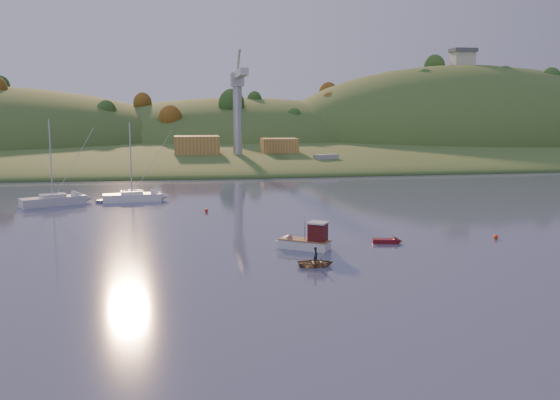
{
  "coord_description": "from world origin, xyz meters",
  "views": [
    {
      "loc": [
        -11.88,
        -33.67,
        14.21
      ],
      "look_at": [
        -1.1,
        34.16,
        4.0
      ],
      "focal_mm": 40.0,
      "sensor_mm": 36.0,
      "label": 1
    }
  ],
  "objects": [
    {
      "name": "hilltop_house",
      "position": [
        95.0,
        195.0,
        33.4
      ],
      "size": [
        9.0,
        7.0,
        6.45
      ],
      "color": "beige",
      "rests_on": "hill_right"
    },
    {
      "name": "hill_right",
      "position": [
        95.0,
        195.0,
        0.0
      ],
      "size": [
        150.0,
        130.0,
        60.0
      ],
      "primitive_type": "ellipsoid",
      "color": "#2E5020",
      "rests_on": "ground"
    },
    {
      "name": "grey_dinghy",
      "position": [
        -23.3,
        63.1,
        0.21
      ],
      "size": [
        2.5,
        2.85,
        1.04
      ],
      "rotation": [
        0.0,
        0.0,
        0.93
      ],
      "color": "slate",
      "rests_on": "ground"
    },
    {
      "name": "fishing_boat",
      "position": [
        -0.05,
        27.17,
        0.85
      ],
      "size": [
        6.05,
        4.88,
        3.84
      ],
      "rotation": [
        0.0,
        0.0,
        2.56
      ],
      "color": "silver",
      "rests_on": "ground"
    },
    {
      "name": "shore_slope",
      "position": [
        0.0,
        165.0,
        0.0
      ],
      "size": [
        640.0,
        150.0,
        7.0
      ],
      "primitive_type": "ellipsoid",
      "color": "#2E5020",
      "rests_on": "ground"
    },
    {
      "name": "dock_crane",
      "position": [
        2.0,
        118.39,
        17.17
      ],
      "size": [
        3.2,
        28.0,
        20.3
      ],
      "color": "#B7B7BC",
      "rests_on": "wharf"
    },
    {
      "name": "canoe",
      "position": [
        -0.09,
        19.9,
        0.34
      ],
      "size": [
        3.33,
        2.44,
        0.67
      ],
      "primitive_type": "imported",
      "rotation": [
        0.0,
        0.0,
        1.53
      ],
      "color": "olive",
      "rests_on": "ground"
    },
    {
      "name": "shed_east",
      "position": [
        13.0,
        124.0,
        4.4
      ],
      "size": [
        9.0,
        7.0,
        4.0
      ],
      "primitive_type": "cube",
      "color": "#A87238",
      "rests_on": "wharf"
    },
    {
      "name": "paddler",
      "position": [
        -0.09,
        19.9,
        0.77
      ],
      "size": [
        0.39,
        0.58,
        1.54
      ],
      "primitive_type": "imported",
      "rotation": [
        0.0,
        0.0,
        1.53
      ],
      "color": "black",
      "rests_on": "ground"
    },
    {
      "name": "buoy_3",
      "position": [
        -8.63,
        51.03,
        0.25
      ],
      "size": [
        0.5,
        0.5,
        0.5
      ],
      "primitive_type": "sphere",
      "color": "#FF360D",
      "rests_on": "ground"
    },
    {
      "name": "red_tender",
      "position": [
        9.87,
        28.21,
        0.22
      ],
      "size": [
        3.3,
        1.68,
        1.07
      ],
      "rotation": [
        0.0,
        0.0,
        -0.2
      ],
      "color": "maroon",
      "rests_on": "ground"
    },
    {
      "name": "wharf",
      "position": [
        5.0,
        122.0,
        1.2
      ],
      "size": [
        42.0,
        16.0,
        2.4
      ],
      "primitive_type": "cube",
      "color": "slate",
      "rests_on": "ground"
    },
    {
      "name": "work_vessel",
      "position": [
        21.78,
        109.3,
        1.17
      ],
      "size": [
        13.54,
        8.25,
        3.28
      ],
      "rotation": [
        0.0,
        0.0,
        0.31
      ],
      "color": "slate",
      "rests_on": "ground"
    },
    {
      "name": "ground",
      "position": [
        0.0,
        0.0,
        0.0
      ],
      "size": [
        500.0,
        500.0,
        0.0
      ],
      "primitive_type": "plane",
      "color": "#373B5A",
      "rests_on": "ground"
    },
    {
      "name": "shed_west",
      "position": [
        -8.0,
        123.0,
        4.8
      ],
      "size": [
        11.0,
        8.0,
        4.8
      ],
      "primitive_type": "cube",
      "color": "#A87238",
      "rests_on": "wharf"
    },
    {
      "name": "sailboat_near",
      "position": [
        -30.59,
        60.73,
        0.8
      ],
      "size": [
        9.3,
        6.51,
        12.55
      ],
      "rotation": [
        0.0,
        0.0,
        0.47
      ],
      "color": "silver",
      "rests_on": "ground"
    },
    {
      "name": "hillside_trees",
      "position": [
        0.0,
        185.0,
        0.0
      ],
      "size": [
        280.0,
        50.0,
        32.0
      ],
      "primitive_type": null,
      "color": "#224D1B",
      "rests_on": "ground"
    },
    {
      "name": "hill_center",
      "position": [
        10.0,
        210.0,
        0.0
      ],
      "size": [
        140.0,
        120.0,
        36.0
      ],
      "primitive_type": "ellipsoid",
      "color": "#2E5020",
      "rests_on": "ground"
    },
    {
      "name": "far_shore",
      "position": [
        0.0,
        230.0,
        0.0
      ],
      "size": [
        620.0,
        220.0,
        1.5
      ],
      "primitive_type": "cube",
      "color": "#2E5020",
      "rests_on": "ground"
    },
    {
      "name": "buoy_1",
      "position": [
        21.86,
        28.39,
        0.25
      ],
      "size": [
        0.5,
        0.5,
        0.5
      ],
      "primitive_type": "sphere",
      "color": "#FF360D",
      "rests_on": "ground"
    },
    {
      "name": "sailboat_far",
      "position": [
        -19.43,
        62.82,
        0.77
      ],
      "size": [
        8.89,
        3.47,
        12.03
      ],
      "rotation": [
        0.0,
        0.0,
        0.1
      ],
      "color": "white",
      "rests_on": "ground"
    }
  ]
}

